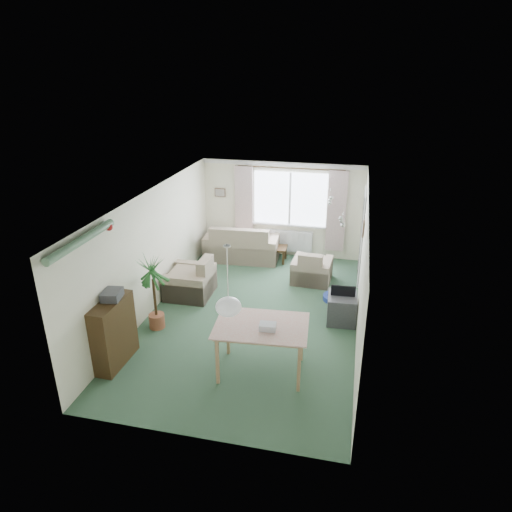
% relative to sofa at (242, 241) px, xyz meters
% --- Properties ---
extents(ground, '(6.50, 6.50, 0.00)m').
position_rel_sofa_xyz_m(ground, '(0.91, -2.75, -0.46)').
color(ground, '#2F4F38').
extents(window, '(1.80, 0.03, 1.30)m').
position_rel_sofa_xyz_m(window, '(1.11, 0.48, 1.04)').
color(window, white).
extents(curtain_rod, '(2.60, 0.03, 0.03)m').
position_rel_sofa_xyz_m(curtain_rod, '(1.11, 0.40, 1.81)').
color(curtain_rod, black).
extents(curtain_left, '(0.45, 0.08, 2.00)m').
position_rel_sofa_xyz_m(curtain_left, '(-0.04, 0.38, 0.81)').
color(curtain_left, beige).
extents(curtain_right, '(0.45, 0.08, 2.00)m').
position_rel_sofa_xyz_m(curtain_right, '(2.26, 0.38, 0.81)').
color(curtain_right, beige).
extents(radiator, '(1.20, 0.10, 0.55)m').
position_rel_sofa_xyz_m(radiator, '(1.11, 0.44, -0.06)').
color(radiator, white).
extents(doorway, '(0.03, 0.95, 2.00)m').
position_rel_sofa_xyz_m(doorway, '(2.90, -0.55, 0.54)').
color(doorway, black).
extents(pendant_lamp, '(0.36, 0.36, 0.36)m').
position_rel_sofa_xyz_m(pendant_lamp, '(1.11, -5.05, 1.02)').
color(pendant_lamp, white).
extents(tinsel_garland, '(1.60, 1.60, 0.12)m').
position_rel_sofa_xyz_m(tinsel_garland, '(-1.01, -5.05, 1.82)').
color(tinsel_garland, '#196626').
extents(bauble_cluster_a, '(0.20, 0.20, 0.20)m').
position_rel_sofa_xyz_m(bauble_cluster_a, '(2.21, -1.85, 1.76)').
color(bauble_cluster_a, silver).
extents(bauble_cluster_b, '(0.20, 0.20, 0.20)m').
position_rel_sofa_xyz_m(bauble_cluster_b, '(2.51, -3.05, 1.76)').
color(bauble_cluster_b, silver).
extents(wall_picture_back, '(0.28, 0.03, 0.22)m').
position_rel_sofa_xyz_m(wall_picture_back, '(-0.69, 0.48, 1.09)').
color(wall_picture_back, brown).
extents(wall_picture_right, '(0.03, 0.24, 0.30)m').
position_rel_sofa_xyz_m(wall_picture_right, '(2.89, -1.55, 1.09)').
color(wall_picture_right, brown).
extents(sofa, '(1.87, 1.07, 0.91)m').
position_rel_sofa_xyz_m(sofa, '(0.00, 0.00, 0.00)').
color(sofa, '#C5BB95').
rests_on(sofa, ground).
extents(armchair_corner, '(0.89, 0.85, 0.76)m').
position_rel_sofa_xyz_m(armchair_corner, '(1.86, -0.93, -0.07)').
color(armchair_corner, '#BCAA8E').
rests_on(armchair_corner, ground).
extents(armchair_left, '(0.91, 0.96, 0.86)m').
position_rel_sofa_xyz_m(armchair_left, '(-0.59, -2.17, -0.03)').
color(armchair_left, beige).
rests_on(armchair_left, ground).
extents(coffee_table, '(0.86, 0.49, 0.38)m').
position_rel_sofa_xyz_m(coffee_table, '(0.71, 0.00, -0.26)').
color(coffee_table, black).
rests_on(coffee_table, ground).
extents(photo_frame, '(0.12, 0.05, 0.16)m').
position_rel_sofa_xyz_m(photo_frame, '(0.72, -0.04, 0.01)').
color(photo_frame, brown).
rests_on(photo_frame, coffee_table).
extents(bookshelf, '(0.33, 0.93, 1.13)m').
position_rel_sofa_xyz_m(bookshelf, '(-0.93, -4.71, 0.11)').
color(bookshelf, black).
rests_on(bookshelf, ground).
extents(hifi_box, '(0.34, 0.39, 0.14)m').
position_rel_sofa_xyz_m(hifi_box, '(-0.93, -4.60, 0.74)').
color(hifi_box, '#39393E').
rests_on(hifi_box, bookshelf).
extents(houseplant, '(0.68, 0.68, 1.46)m').
position_rel_sofa_xyz_m(houseplant, '(-0.74, -3.55, 0.27)').
color(houseplant, '#1A4C26').
rests_on(houseplant, ground).
extents(dining_table, '(1.40, 0.99, 0.83)m').
position_rel_sofa_xyz_m(dining_table, '(1.45, -4.42, -0.04)').
color(dining_table, tan).
rests_on(dining_table, ground).
extents(gift_box, '(0.26, 0.20, 0.12)m').
position_rel_sofa_xyz_m(gift_box, '(1.56, -4.52, 0.44)').
color(gift_box, silver).
rests_on(gift_box, dining_table).
extents(tv_cube, '(0.58, 0.63, 0.54)m').
position_rel_sofa_xyz_m(tv_cube, '(2.61, -2.56, -0.18)').
color(tv_cube, '#323337').
rests_on(tv_cube, ground).
extents(pet_bed, '(0.65, 0.65, 0.10)m').
position_rel_sofa_xyz_m(pet_bed, '(2.46, -1.74, -0.40)').
color(pet_bed, navy).
rests_on(pet_bed, ground).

